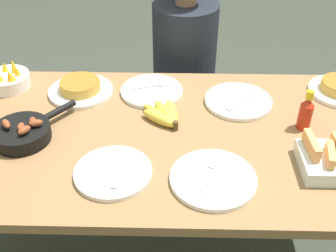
{
  "coord_description": "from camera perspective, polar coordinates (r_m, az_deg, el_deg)",
  "views": [
    {
      "loc": [
        0.03,
        -1.16,
        1.66
      ],
      "look_at": [
        0.0,
        0.0,
        0.79
      ],
      "focal_mm": 45.0,
      "sensor_mm": 36.0,
      "label": 1
    }
  ],
  "objects": [
    {
      "name": "fruit_bowl_mango",
      "position": [
        1.83,
        -20.93,
        5.97
      ],
      "size": [
        0.18,
        0.18,
        0.11
      ],
      "color": "white",
      "rests_on": "dining_table"
    },
    {
      "name": "frittata_plate_side",
      "position": [
        1.71,
        -11.77,
        5.01
      ],
      "size": [
        0.25,
        0.25,
        0.05
      ],
      "color": "white",
      "rests_on": "dining_table"
    },
    {
      "name": "dining_table",
      "position": [
        1.54,
        0.0,
        -3.93
      ],
      "size": [
        1.73,
        0.84,
        0.76
      ],
      "color": "olive",
      "rests_on": "ground_plane"
    },
    {
      "name": "hot_sauce_bottle",
      "position": [
        1.53,
        18.18,
        1.79
      ],
      "size": [
        0.05,
        0.05,
        0.15
      ],
      "color": "#B72814",
      "rests_on": "dining_table"
    },
    {
      "name": "banana_bunch",
      "position": [
        1.52,
        -0.42,
        1.49
      ],
      "size": [
        0.16,
        0.18,
        0.04
      ],
      "color": "gold",
      "rests_on": "dining_table"
    },
    {
      "name": "skillet",
      "position": [
        1.51,
        -19.01,
        -0.81
      ],
      "size": [
        0.25,
        0.28,
        0.08
      ],
      "rotation": [
        0.0,
        0.0,
        0.89
      ],
      "color": "black",
      "rests_on": "dining_table"
    },
    {
      "name": "empty_plate_far_right",
      "position": [
        1.68,
        -2.22,
        4.76
      ],
      "size": [
        0.25,
        0.25,
        0.02
      ],
      "color": "white",
      "rests_on": "dining_table"
    },
    {
      "name": "person_figure",
      "position": [
        2.16,
        2.13,
        4.8
      ],
      "size": [
        0.34,
        0.34,
        1.24
      ],
      "color": "black",
      "rests_on": "ground_plane"
    },
    {
      "name": "empty_plate_mid_edge",
      "position": [
        1.29,
        6.12,
        -7.13
      ],
      "size": [
        0.26,
        0.26,
        0.02
      ],
      "color": "white",
      "rests_on": "dining_table"
    },
    {
      "name": "empty_plate_far_left",
      "position": [
        1.64,
        9.49,
        3.33
      ],
      "size": [
        0.26,
        0.26,
        0.02
      ],
      "color": "white",
      "rests_on": "dining_table"
    },
    {
      "name": "empty_plate_near_front",
      "position": [
        1.32,
        -7.45,
        -6.25
      ],
      "size": [
        0.24,
        0.24,
        0.02
      ],
      "color": "white",
      "rests_on": "dining_table"
    }
  ]
}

